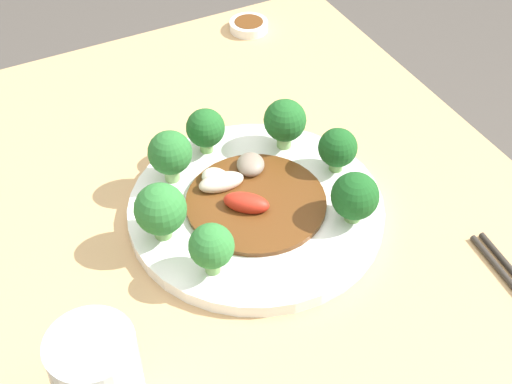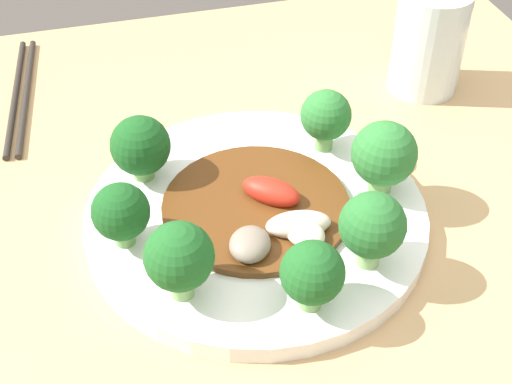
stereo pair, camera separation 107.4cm
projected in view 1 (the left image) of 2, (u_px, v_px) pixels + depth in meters
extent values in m
cylinder|color=white|center=(256.00, 209.00, 0.85)|extent=(0.31, 0.31, 0.02)
cylinder|color=#70A356|center=(336.00, 164.00, 0.89)|extent=(0.02, 0.02, 0.02)
sphere|color=#19511E|center=(338.00, 148.00, 0.87)|extent=(0.05, 0.05, 0.05)
cylinder|color=#70A356|center=(163.00, 229.00, 0.80)|extent=(0.02, 0.02, 0.02)
sphere|color=#2D7533|center=(160.00, 209.00, 0.78)|extent=(0.06, 0.06, 0.06)
cylinder|color=#7AAD5B|center=(207.00, 145.00, 0.91)|extent=(0.02, 0.02, 0.02)
sphere|color=#1E5B23|center=(205.00, 128.00, 0.89)|extent=(0.05, 0.05, 0.05)
cylinder|color=#89B76B|center=(172.00, 172.00, 0.87)|extent=(0.02, 0.02, 0.02)
sphere|color=#286B2D|center=(170.00, 153.00, 0.85)|extent=(0.05, 0.05, 0.05)
cylinder|color=#89B76B|center=(284.00, 140.00, 0.92)|extent=(0.02, 0.02, 0.02)
sphere|color=#1E5B23|center=(285.00, 120.00, 0.89)|extent=(0.05, 0.05, 0.05)
cylinder|color=#70A356|center=(213.00, 264.00, 0.77)|extent=(0.02, 0.02, 0.02)
sphere|color=#2D7533|center=(211.00, 246.00, 0.75)|extent=(0.05, 0.05, 0.05)
cylinder|color=#70A356|center=(353.00, 214.00, 0.82)|extent=(0.02, 0.02, 0.01)
sphere|color=#19511E|center=(355.00, 196.00, 0.80)|extent=(0.06, 0.06, 0.06)
cylinder|color=#5B3314|center=(256.00, 202.00, 0.84)|extent=(0.17, 0.17, 0.01)
ellipsoid|color=silver|center=(216.00, 179.00, 0.86)|extent=(0.05, 0.04, 0.02)
ellipsoid|color=red|center=(246.00, 203.00, 0.83)|extent=(0.06, 0.06, 0.02)
ellipsoid|color=gray|center=(251.00, 164.00, 0.88)|extent=(0.05, 0.05, 0.02)
ellipsoid|color=beige|center=(221.00, 182.00, 0.86)|extent=(0.03, 0.06, 0.02)
cylinder|color=silver|center=(99.00, 380.00, 0.63)|extent=(0.08, 0.08, 0.12)
cylinder|color=white|center=(249.00, 26.00, 1.15)|extent=(0.06, 0.06, 0.01)
cylinder|color=#5B3314|center=(249.00, 23.00, 1.15)|extent=(0.05, 0.05, 0.00)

